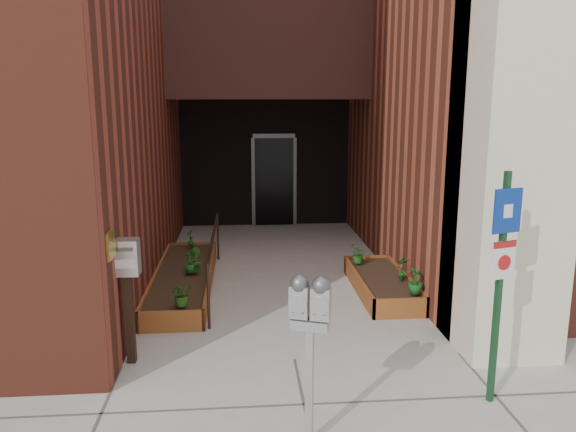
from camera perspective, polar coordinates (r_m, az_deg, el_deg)
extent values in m
plane|color=#9E9991|center=(6.84, 0.66, -14.38)|extent=(80.00, 80.00, 0.00)
cube|color=#97412C|center=(14.93, 22.66, 18.63)|extent=(8.00, 13.70, 10.00)
cube|color=beige|center=(7.09, 21.58, 4.37)|extent=(1.10, 1.20, 4.40)
cube|color=black|center=(12.15, -2.11, 16.50)|extent=(4.20, 2.00, 2.00)
cube|color=black|center=(13.60, -2.32, 5.46)|extent=(4.00, 0.30, 3.00)
cube|color=black|center=(13.49, -1.42, 3.48)|extent=(0.90, 0.06, 2.10)
cube|color=#B79338|center=(6.25, -17.61, -2.80)|extent=(0.04, 0.30, 0.30)
cube|color=brown|center=(7.65, -11.86, -10.46)|extent=(0.90, 0.04, 0.30)
cube|color=brown|center=(11.01, -9.67, -3.41)|extent=(0.90, 0.04, 0.30)
cube|color=brown|center=(9.36, -13.19, -6.31)|extent=(0.04, 3.60, 0.30)
cube|color=brown|center=(9.28, -7.90, -6.28)|extent=(0.04, 3.60, 0.30)
cube|color=black|center=(9.32, -10.56, -6.42)|extent=(0.82, 3.52, 0.26)
cube|color=brown|center=(8.08, 11.40, -9.21)|extent=(0.80, 0.04, 0.30)
cube|color=brown|center=(10.06, 8.00, -4.84)|extent=(0.80, 0.04, 0.30)
cube|color=brown|center=(8.97, 7.14, -6.89)|extent=(0.04, 2.20, 0.30)
cube|color=brown|center=(9.16, 11.83, -6.67)|extent=(0.04, 2.20, 0.30)
cube|color=black|center=(9.06, 9.50, -6.91)|extent=(0.72, 2.12, 0.26)
cylinder|color=black|center=(7.57, -8.09, -8.13)|extent=(0.04, 0.04, 0.90)
cylinder|color=black|center=(10.73, -7.14, -2.09)|extent=(0.04, 0.04, 0.90)
cylinder|color=black|center=(9.02, -7.61, -1.97)|extent=(0.04, 3.30, 0.04)
cube|color=#A0A0A2|center=(5.14, 2.18, -16.99)|extent=(0.08, 0.08, 1.09)
cube|color=#A0A0A2|center=(4.88, 2.23, -10.95)|extent=(0.35, 0.23, 0.09)
cube|color=#A0A0A2|center=(4.83, 1.17, -8.70)|extent=(0.19, 0.16, 0.28)
sphere|color=#59595B|center=(4.78, 1.18, -6.87)|extent=(0.16, 0.16, 0.16)
cube|color=white|center=(4.77, 1.01, -8.69)|extent=(0.09, 0.04, 0.05)
cube|color=#B21414|center=(4.80, 1.00, -9.66)|extent=(0.09, 0.04, 0.03)
cube|color=#A0A0A2|center=(4.79, 3.35, -8.89)|extent=(0.19, 0.16, 0.28)
sphere|color=#59595B|center=(4.74, 3.37, -7.04)|extent=(0.16, 0.16, 0.16)
cube|color=white|center=(4.73, 3.21, -8.88)|extent=(0.09, 0.04, 0.05)
cube|color=#B21414|center=(4.77, 3.20, -9.86)|extent=(0.09, 0.04, 0.03)
cube|color=#163E20|center=(5.90, 20.60, -7.13)|extent=(0.07, 0.07, 2.36)
cube|color=navy|center=(5.68, 21.40, 0.49)|extent=(0.31, 0.12, 0.43)
cube|color=white|center=(5.68, 21.44, 0.48)|extent=(0.11, 0.04, 0.13)
cube|color=white|center=(5.79, 21.04, -4.20)|extent=(0.26, 0.10, 0.38)
cube|color=#B21414|center=(5.75, 21.19, -2.72)|extent=(0.26, 0.09, 0.06)
cylinder|color=#B21414|center=(5.79, 21.11, -4.43)|extent=(0.15, 0.06, 0.15)
cube|color=black|center=(6.81, -15.79, -9.99)|extent=(0.10, 0.10, 1.08)
cube|color=silver|center=(6.58, -16.15, -4.03)|extent=(0.30, 0.22, 0.41)
cube|color=#59595B|center=(6.44, -16.41, -3.29)|extent=(0.22, 0.01, 0.04)
cube|color=white|center=(6.49, -16.33, -4.71)|extent=(0.24, 0.01, 0.10)
imported|color=#255117|center=(7.69, -10.73, -7.75)|extent=(0.39, 0.39, 0.34)
imported|color=#1F5016|center=(9.09, -9.47, -4.43)|extent=(0.29, 0.29, 0.39)
imported|color=#195819|center=(9.07, -9.91, -4.57)|extent=(0.29, 0.29, 0.36)
imported|color=#18571D|center=(10.61, -9.87, -2.17)|extent=(0.23, 0.23, 0.35)
imported|color=#18541D|center=(8.20, 12.84, -6.44)|extent=(0.28, 0.28, 0.38)
imported|color=#18571B|center=(8.80, 11.55, -5.18)|extent=(0.21, 0.21, 0.36)
imported|color=#215F1B|center=(9.51, 7.15, -3.87)|extent=(0.39, 0.39, 0.31)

